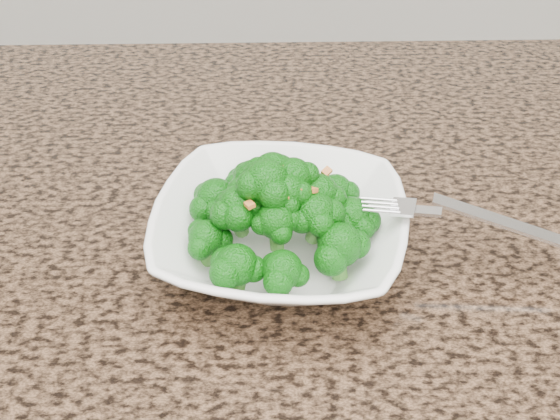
{
  "coord_description": "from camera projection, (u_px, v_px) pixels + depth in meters",
  "views": [
    {
      "loc": [
        0.13,
        -0.08,
        1.3
      ],
      "look_at": [
        0.14,
        0.38,
        0.95
      ],
      "focal_mm": 45.0,
      "sensor_mm": 36.0,
      "label": 1
    }
  ],
  "objects": [
    {
      "name": "fork",
      "position": [
        432.0,
        211.0,
        0.56
      ],
      "size": [
        0.19,
        0.08,
        0.01
      ],
      "primitive_type": null,
      "rotation": [
        0.0,
        0.0,
        -0.29
      ],
      "color": "silver",
      "rests_on": "bowl"
    },
    {
      "name": "bowl",
      "position": [
        280.0,
        233.0,
        0.59
      ],
      "size": [
        0.24,
        0.24,
        0.05
      ],
      "primitive_type": "imported",
      "rotation": [
        0.0,
        0.0,
        -0.16
      ],
      "color": "white",
      "rests_on": "granite_counter"
    },
    {
      "name": "broccoli_pile",
      "position": [
        280.0,
        176.0,
        0.56
      ],
      "size": [
        0.19,
        0.19,
        0.06
      ],
      "primitive_type": null,
      "color": "#0D630B",
      "rests_on": "bowl"
    },
    {
      "name": "garlic_topping",
      "position": [
        280.0,
        139.0,
        0.54
      ],
      "size": [
        0.11,
        0.11,
        0.01
      ],
      "primitive_type": null,
      "color": "orange",
      "rests_on": "broccoli_pile"
    },
    {
      "name": "granite_counter",
      "position": [
        99.0,
        338.0,
        0.55
      ],
      "size": [
        1.64,
        1.04,
        0.03
      ],
      "primitive_type": "cube",
      "color": "brown",
      "rests_on": "cabinet"
    }
  ]
}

